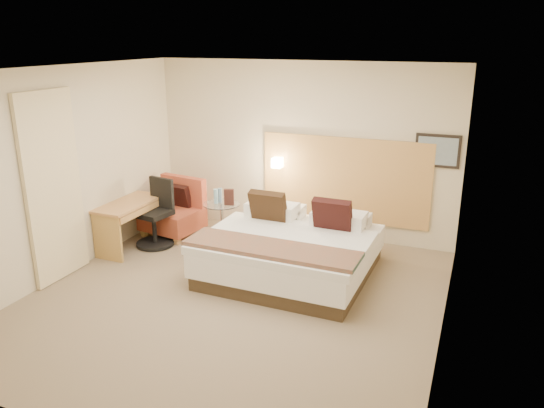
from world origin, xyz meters
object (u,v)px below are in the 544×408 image
at_px(bed, 292,250).
at_px(desk, 131,212).
at_px(lounge_chair, 175,212).
at_px(side_table, 222,221).
at_px(desk_chair, 156,219).

height_order(bed, desk, bed).
bearing_deg(lounge_chair, side_table, -4.92).
height_order(side_table, desk_chair, desk_chair).
xyz_separation_m(lounge_chair, desk, (-0.27, -0.76, 0.20)).
xyz_separation_m(bed, desk_chair, (-2.24, 0.20, 0.08)).
xyz_separation_m(lounge_chair, desk_chair, (0.00, -0.52, 0.06)).
xyz_separation_m(desk, desk_chair, (0.27, 0.24, -0.14)).
distance_m(side_table, desk, 1.35).
bearing_deg(side_table, bed, -25.51).
bearing_deg(side_table, desk_chair, -152.92).
distance_m(lounge_chair, side_table, 0.88).
relative_size(lounge_chair, side_table, 1.34).
bearing_deg(lounge_chair, bed, -17.96).
bearing_deg(desk, desk_chair, 41.18).
height_order(bed, desk_chair, bed).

